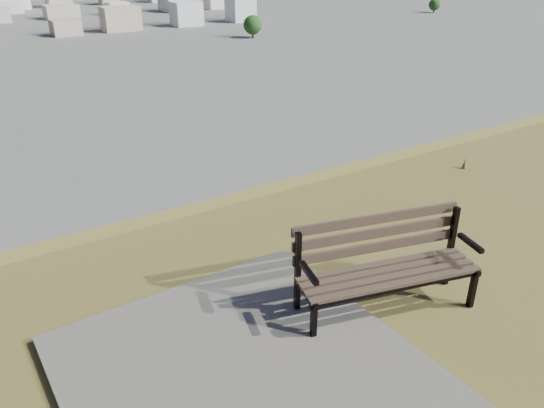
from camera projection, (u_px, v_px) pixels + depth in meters
park_bench at (384, 261)px, 4.88m from camera, size 1.77×0.94×0.88m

